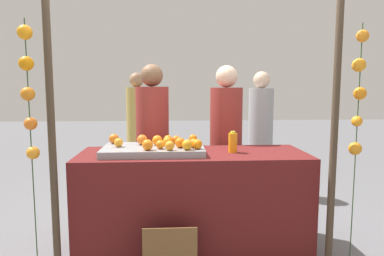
% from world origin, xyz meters
% --- Properties ---
extents(ground_plane, '(24.00, 24.00, 0.00)m').
position_xyz_m(ground_plane, '(0.00, 0.00, 0.00)').
color(ground_plane, slate).
extents(stall_counter, '(1.99, 0.73, 0.89)m').
position_xyz_m(stall_counter, '(0.00, 0.00, 0.45)').
color(stall_counter, '#5B1919').
rests_on(stall_counter, ground_plane).
extents(orange_tray, '(0.87, 0.52, 0.06)m').
position_xyz_m(orange_tray, '(-0.35, -0.02, 0.92)').
color(orange_tray, gray).
rests_on(orange_tray, stall_counter).
extents(orange_0, '(0.07, 0.07, 0.07)m').
position_xyz_m(orange_0, '(0.01, 0.19, 0.99)').
color(orange_0, orange).
rests_on(orange_0, orange_tray).
extents(orange_1, '(0.08, 0.08, 0.08)m').
position_xyz_m(orange_1, '(0.02, -0.16, 0.99)').
color(orange_1, orange).
rests_on(orange_1, orange_tray).
extents(orange_2, '(0.08, 0.08, 0.08)m').
position_xyz_m(orange_2, '(-0.65, -0.02, 0.99)').
color(orange_2, orange).
rests_on(orange_2, orange_tray).
extents(orange_3, '(0.08, 0.08, 0.08)m').
position_xyz_m(orange_3, '(-0.23, 0.00, 0.99)').
color(orange_3, orange).
rests_on(orange_3, orange_tray).
extents(orange_4, '(0.09, 0.09, 0.09)m').
position_xyz_m(orange_4, '(-0.45, 0.08, 1.00)').
color(orange_4, orange).
rests_on(orange_4, orange_tray).
extents(orange_5, '(0.08, 0.08, 0.08)m').
position_xyz_m(orange_5, '(-0.22, 0.12, 0.99)').
color(orange_5, orange).
rests_on(orange_5, orange_tray).
extents(orange_6, '(0.07, 0.07, 0.07)m').
position_xyz_m(orange_6, '(-0.15, 0.12, 0.99)').
color(orange_6, orange).
rests_on(orange_6, orange_tray).
extents(orange_7, '(0.08, 0.08, 0.08)m').
position_xyz_m(orange_7, '(-0.00, -0.10, 0.99)').
color(orange_7, orange).
rests_on(orange_7, orange_tray).
extents(orange_8, '(0.09, 0.09, 0.09)m').
position_xyz_m(orange_8, '(-0.06, -0.20, 1.00)').
color(orange_8, orange).
rests_on(orange_8, orange_tray).
extents(orange_9, '(0.09, 0.09, 0.09)m').
position_xyz_m(orange_9, '(-0.12, -0.09, 1.00)').
color(orange_9, orange).
rests_on(orange_9, orange_tray).
extents(orange_10, '(0.07, 0.07, 0.07)m').
position_xyz_m(orange_10, '(-0.28, -0.13, 0.99)').
color(orange_10, orange).
rests_on(orange_10, orange_tray).
extents(orange_11, '(0.08, 0.08, 0.08)m').
position_xyz_m(orange_11, '(-0.21, -0.21, 0.99)').
color(orange_11, orange).
rests_on(orange_11, orange_tray).
extents(orange_12, '(0.09, 0.09, 0.09)m').
position_xyz_m(orange_12, '(-0.31, 0.04, 1.00)').
color(orange_12, orange).
rests_on(orange_12, orange_tray).
extents(orange_13, '(0.09, 0.09, 0.09)m').
position_xyz_m(orange_13, '(-0.71, 0.17, 1.00)').
color(orange_13, orange).
rests_on(orange_13, orange_tray).
extents(orange_14, '(0.09, 0.09, 0.09)m').
position_xyz_m(orange_14, '(-0.39, -0.19, 1.00)').
color(orange_14, orange).
rests_on(orange_14, orange_tray).
extents(juice_bottle, '(0.08, 0.08, 0.19)m').
position_xyz_m(juice_bottle, '(0.35, -0.01, 0.98)').
color(juice_bottle, orange).
rests_on(juice_bottle, stall_counter).
extents(chalkboard_sign, '(0.41, 0.03, 0.44)m').
position_xyz_m(chalkboard_sign, '(-0.21, -0.52, 0.21)').
color(chalkboard_sign, brown).
rests_on(chalkboard_sign, ground_plane).
extents(vendor_left, '(0.34, 0.34, 1.70)m').
position_xyz_m(vendor_left, '(-0.38, 0.61, 0.79)').
color(vendor_left, maroon).
rests_on(vendor_left, ground_plane).
extents(vendor_right, '(0.34, 0.34, 1.69)m').
position_xyz_m(vendor_right, '(0.39, 0.60, 0.79)').
color(vendor_right, maroon).
rests_on(vendor_right, ground_plane).
extents(crowd_person_0, '(0.34, 0.34, 1.69)m').
position_xyz_m(crowd_person_0, '(-0.72, 2.56, 0.79)').
color(crowd_person_0, tan).
rests_on(crowd_person_0, ground_plane).
extents(crowd_person_1, '(0.34, 0.34, 1.67)m').
position_xyz_m(crowd_person_1, '(1.04, 1.67, 0.78)').
color(crowd_person_1, '#99999E').
rests_on(crowd_person_1, ground_plane).
extents(canopy_post_left, '(0.06, 0.06, 2.11)m').
position_xyz_m(canopy_post_left, '(-1.08, -0.40, 1.06)').
color(canopy_post_left, '#473828').
rests_on(canopy_post_left, ground_plane).
extents(canopy_post_right, '(0.06, 0.06, 2.11)m').
position_xyz_m(canopy_post_right, '(1.08, -0.40, 1.06)').
color(canopy_post_right, '#473828').
rests_on(canopy_post_right, ground_plane).
extents(garland_strand_left, '(0.11, 0.11, 1.95)m').
position_xyz_m(garland_strand_left, '(-1.21, -0.45, 1.45)').
color(garland_strand_left, '#2D4C23').
rests_on(garland_strand_left, ground_plane).
extents(garland_strand_right, '(0.12, 0.11, 1.95)m').
position_xyz_m(garland_strand_right, '(1.24, -0.43, 1.41)').
color(garland_strand_right, '#2D4C23').
rests_on(garland_strand_right, ground_plane).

